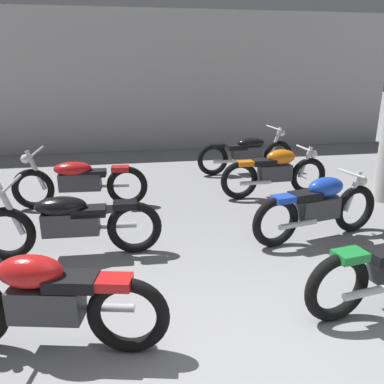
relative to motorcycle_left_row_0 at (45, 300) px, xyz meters
name	(u,v)px	position (x,y,z in m)	size (l,w,h in m)	color
back_wall	(155,82)	(1.59, 7.97, 1.34)	(13.29, 0.24, 3.60)	#BCBAB7
motorcycle_left_row_0	(45,300)	(0.00, 0.00, 0.00)	(1.95, 0.61, 0.88)	black
motorcycle_left_row_1	(70,222)	(0.00, 1.70, -0.01)	(2.17, 0.68, 0.97)	black
motorcycle_left_row_2	(79,181)	(-0.06, 3.49, -0.01)	(2.17, 0.68, 0.97)	black
motorcycle_right_row_1	(319,206)	(3.18, 1.66, 0.00)	(1.95, 0.65, 0.88)	black
motorcycle_right_row_2	(275,171)	(3.29, 3.47, 0.00)	(1.97, 0.48, 0.88)	black
motorcycle_right_row_3	(247,152)	(3.28, 5.11, -0.01)	(2.17, 0.68, 0.97)	black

